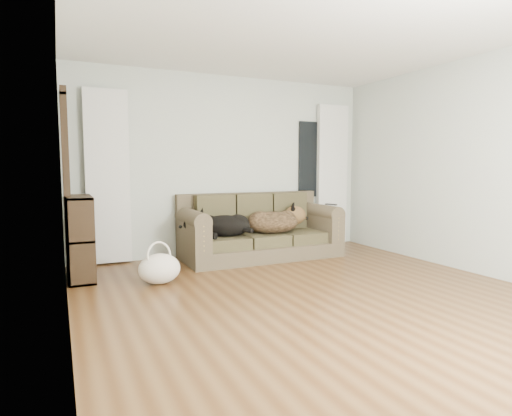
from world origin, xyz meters
name	(u,v)px	position (x,y,z in m)	size (l,w,h in m)	color
floor	(321,298)	(0.00, 0.00, 0.00)	(5.00, 5.00, 0.00)	#482A13
ceiling	(325,23)	(0.00, 0.00, 2.60)	(5.00, 5.00, 0.00)	white
wall_back	(228,166)	(0.00, 2.50, 1.30)	(4.50, 0.04, 2.60)	#B5C1B0
wall_left	(63,165)	(-2.25, 0.00, 1.30)	(0.04, 5.00, 2.60)	#B5C1B0
wall_right	(484,165)	(2.25, 0.00, 1.30)	(0.04, 5.00, 2.60)	#B5C1B0
curtain_left	(108,177)	(-1.70, 2.42, 1.15)	(0.55, 0.08, 2.25)	silver
curtain_right	(332,175)	(1.80, 2.42, 1.15)	(0.55, 0.08, 2.25)	silver
window_pane	(312,159)	(1.45, 2.47, 1.40)	(0.50, 0.03, 1.20)	black
door_casing	(67,187)	(-2.20, 2.05, 1.05)	(0.07, 0.60, 2.10)	black
sofa	(261,226)	(0.29, 1.97, 0.45)	(2.21, 0.95, 0.90)	#312819
dog_black_lab	(222,226)	(-0.30, 1.95, 0.48)	(0.69, 0.48, 0.29)	black
dog_shepherd	(275,223)	(0.49, 1.91, 0.49)	(0.77, 0.54, 0.34)	black
tv_remote	(331,204)	(1.36, 1.80, 0.73)	(0.05, 0.17, 0.02)	black
tote_bag	(159,269)	(-1.32, 1.19, 0.16)	(0.46, 0.36, 0.33)	#EFE1CB
bookshelf	(80,236)	(-2.09, 1.80, 0.50)	(0.29, 0.76, 0.95)	black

